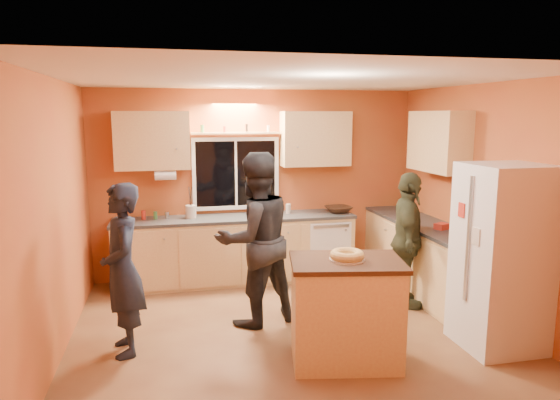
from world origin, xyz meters
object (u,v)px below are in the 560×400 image
object	(u,v)px
person_left	(123,270)
person_right	(407,240)
refrigerator	(502,257)
person_center	(255,239)
island	(346,310)

from	to	relation	value
person_left	person_right	xyz separation A→B (m)	(3.16, 0.51, -0.02)
refrigerator	person_center	world-z (taller)	person_center
island	person_right	size ratio (longest dim) A/B	0.69
refrigerator	person_left	size ratio (longest dim) A/B	1.10
refrigerator	person_right	bearing A→B (deg)	108.40
person_left	person_center	bearing A→B (deg)	96.91
island	person_left	bearing A→B (deg)	172.96
island	person_left	xyz separation A→B (m)	(-1.99, 0.63, 0.33)
person_center	person_left	bearing A→B (deg)	-1.92
person_left	person_center	size ratio (longest dim) A/B	0.87
island	person_center	distance (m)	1.32
person_left	person_right	distance (m)	3.20
island	person_left	distance (m)	2.11
person_center	person_right	bearing A→B (deg)	163.78
island	person_center	size ratio (longest dim) A/B	0.59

